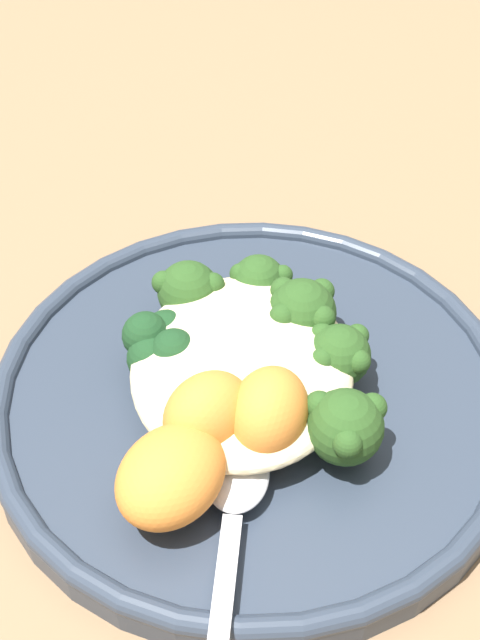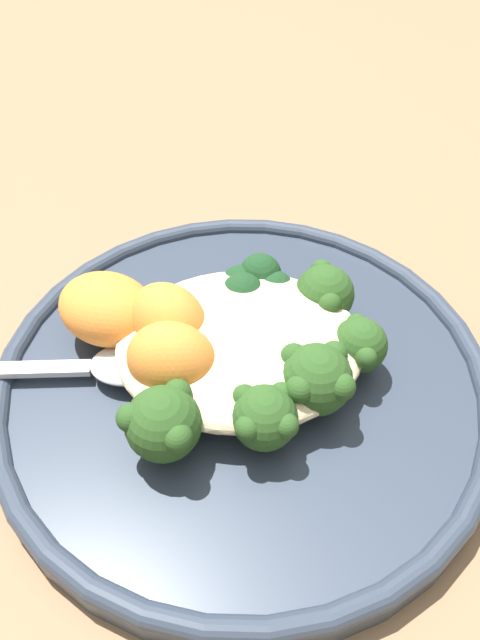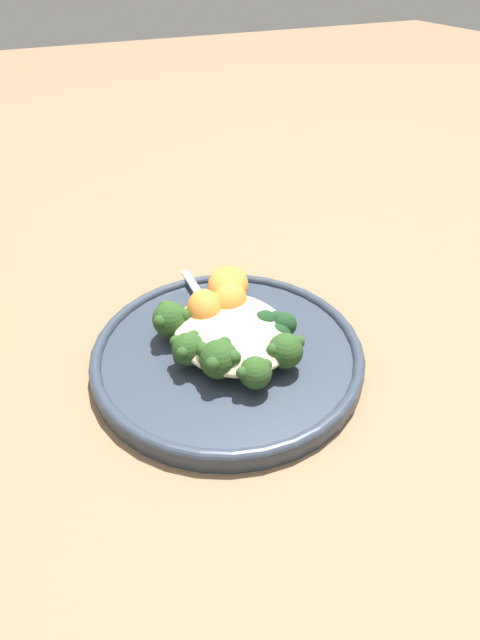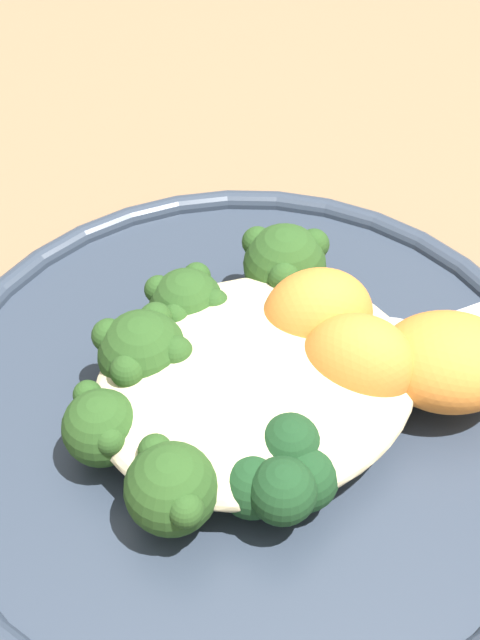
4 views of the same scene
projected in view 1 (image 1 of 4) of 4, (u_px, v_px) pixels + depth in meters
ground_plane at (252, 427)px, 0.47m from camera, size 4.00×4.00×0.00m
plate at (249, 396)px, 0.47m from camera, size 0.28×0.28×0.02m
quinoa_mound at (242, 366)px, 0.45m from camera, size 0.13×0.11×0.03m
broccoli_stalk_0 at (321, 419)px, 0.43m from camera, size 0.07×0.09×0.04m
broccoli_stalk_1 at (307, 362)px, 0.46m from camera, size 0.04×0.11×0.03m
broccoli_stalk_2 at (281, 329)px, 0.47m from camera, size 0.09×0.09×0.04m
broccoli_stalk_3 at (250, 307)px, 0.49m from camera, size 0.12×0.05×0.03m
broccoli_stalk_4 at (195, 313)px, 0.48m from camera, size 0.10×0.05×0.03m
sweet_potato_chunk_0 at (171, 476)px, 0.40m from camera, size 0.07×0.07×0.04m
sweet_potato_chunk_1 at (269, 413)px, 0.42m from camera, size 0.06×0.05×0.04m
sweet_potato_chunk_2 at (208, 414)px, 0.42m from camera, size 0.06×0.06×0.04m
kale_tuft at (164, 345)px, 0.46m from camera, size 0.04×0.05×0.03m
spoon at (235, 491)px, 0.41m from camera, size 0.11×0.03×0.01m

